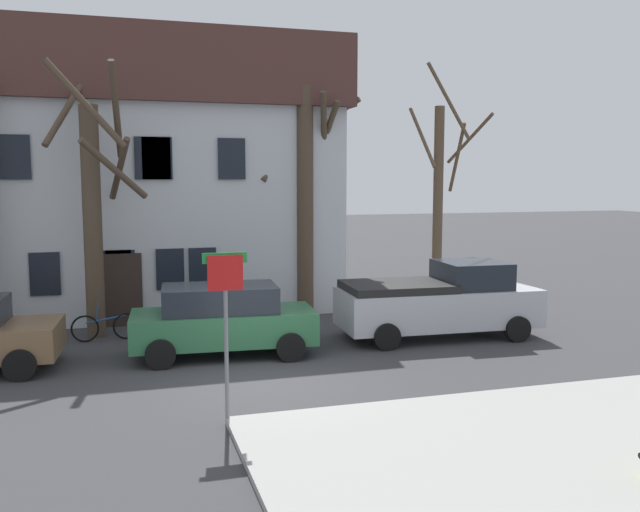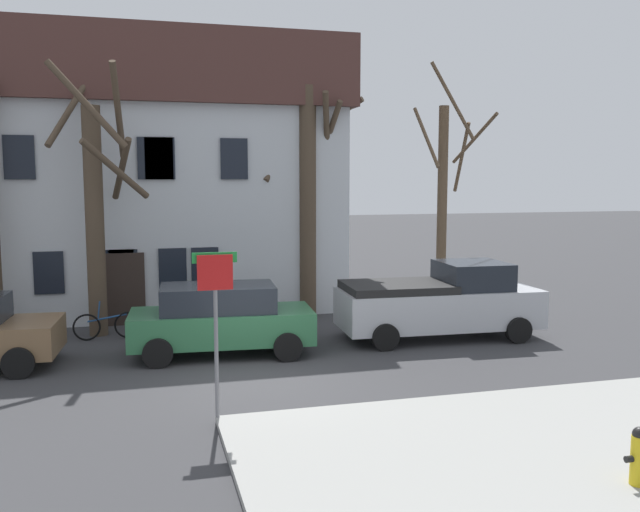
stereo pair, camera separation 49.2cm
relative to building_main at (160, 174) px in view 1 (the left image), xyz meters
The scene contains 10 objects.
ground_plane 11.26m from the building_main, 82.61° to the right, with size 120.00×120.00×0.00m, color #38383A.
sidewalk_slab 17.20m from the building_main, 73.79° to the right, with size 8.78×6.83×0.12m, color #999993.
building_main is the anchor object (origin of this frame).
tree_bare_mid 5.61m from the building_main, 111.37° to the right, with size 2.64×2.64×7.21m.
tree_bare_far 5.68m from the building_main, 43.24° to the right, with size 3.24×2.65×7.07m.
tree_bare_end 9.51m from the building_main, 24.00° to the right, with size 2.23×2.41×7.80m.
car_green_wagon 8.81m from the building_main, 83.65° to the right, with size 4.45×2.26×1.70m.
pickup_truck_silver 10.85m from the building_main, 49.09° to the right, with size 5.37×2.44×2.01m.
street_sign_pole 12.85m from the building_main, 88.69° to the right, with size 0.76×0.07×2.99m.
bicycle_leaning 7.20m from the building_main, 107.73° to the right, with size 1.75×0.10×1.03m.
Camera 1 is at (-2.73, -13.57, 4.24)m, focal length 37.84 mm.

